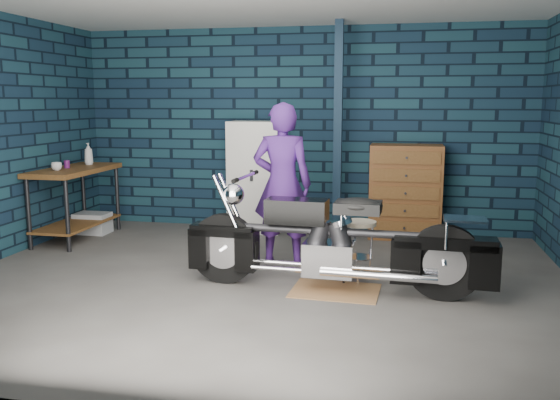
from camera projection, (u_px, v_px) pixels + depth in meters
The scene contains 14 objects.
ground at pixel (257, 282), 5.74m from camera, with size 6.00×6.00×0.00m, color #55524F.
room_walls at pixel (269, 84), 5.95m from camera, with size 6.02×5.01×2.71m.
support_post at pixel (338, 133), 7.29m from camera, with size 0.10×0.10×2.70m, color #102234.
workbench at pixel (76, 204), 7.47m from camera, with size 0.60×1.40×0.91m, color brown.
drip_mat at pixel (335, 291), 5.48m from camera, with size 0.80×0.60×0.01m, color brown.
motorcycle at pixel (336, 235), 5.39m from camera, with size 2.41×0.65×1.06m, color black, non-canonical shape.
person at pixel (282, 184), 6.29m from camera, with size 0.63×0.41×1.72m, color #492079.
storage_bin at pixel (93, 223), 7.85m from camera, with size 0.44×0.31×0.27m, color #999CA1.
locker at pixel (256, 177), 7.88m from camera, with size 0.69×0.49×1.47m, color silver.
tool_chest at pixel (405, 192), 7.51m from camera, with size 0.89×0.50×1.19m, color brown.
shop_stool at pixel (359, 251), 5.74m from camera, with size 0.33×0.33×0.60m, color beige, non-canonical shape.
cup_a at pixel (57, 166), 7.11m from camera, with size 0.13×0.13×0.10m, color beige.
mug_purple at pixel (67, 164), 7.37m from camera, with size 0.07×0.07×0.10m, color #5B175F.
bottle at pixel (89, 154), 7.75m from camera, with size 0.11×0.11×0.29m, color #999CA1.
Camera 1 is at (1.33, -5.37, 1.74)m, focal length 38.00 mm.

